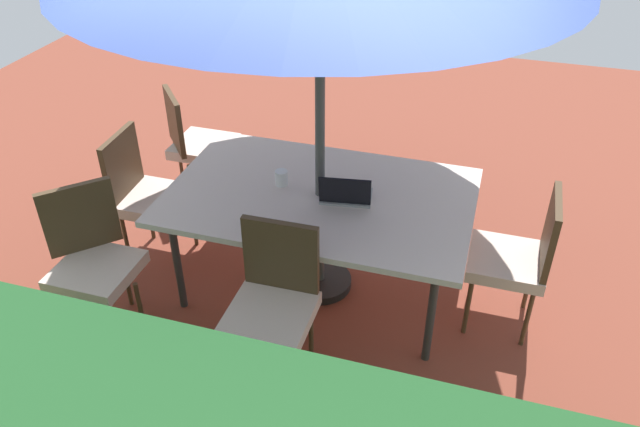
{
  "coord_description": "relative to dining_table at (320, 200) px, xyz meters",
  "views": [
    {
      "loc": [
        -0.98,
        3.23,
        2.91
      ],
      "look_at": [
        0.0,
        0.0,
        0.61
      ],
      "focal_mm": 35.19,
      "sensor_mm": 36.0,
      "label": 1
    }
  ],
  "objects": [
    {
      "name": "chair_north",
      "position": [
        0.02,
        0.81,
        -0.16
      ],
      "size": [
        0.46,
        0.46,
        0.98
      ],
      "rotation": [
        0.0,
        0.0,
        3.16
      ],
      "color": "beige",
      "rests_on": "ground_plane"
    },
    {
      "name": "chair_southeast",
      "position": [
        1.28,
        -0.78,
        -0.16
      ],
      "size": [
        0.59,
        0.58,
        0.98
      ],
      "rotation": [
        0.0,
        0.0,
        5.42
      ],
      "color": "beige",
      "rests_on": "ground_plane"
    },
    {
      "name": "chair_east",
      "position": [
        1.28,
        0.02,
        -0.16
      ],
      "size": [
        0.47,
        0.46,
        0.98
      ],
      "rotation": [
        0.0,
        0.0,
        4.77
      ],
      "color": "beige",
      "rests_on": "ground_plane"
    },
    {
      "name": "chair_west",
      "position": [
        -1.27,
        -0.0,
        -0.16
      ],
      "size": [
        0.46,
        0.46,
        0.98
      ],
      "rotation": [
        0.0,
        0.0,
        1.57
      ],
      "color": "beige",
      "rests_on": "ground_plane"
    },
    {
      "name": "cup",
      "position": [
        0.27,
        -0.04,
        0.1
      ],
      "size": [
        0.08,
        0.08,
        0.1
      ],
      "primitive_type": "cylinder",
      "color": "white",
      "rests_on": "dining_table"
    },
    {
      "name": "laptop",
      "position": [
        -0.18,
        0.03,
        0.09
      ],
      "size": [
        0.35,
        0.29,
        0.21
      ],
      "rotation": [
        0.0,
        0.0,
        0.16
      ],
      "color": "gray",
      "rests_on": "dining_table"
    },
    {
      "name": "dining_table",
      "position": [
        0.0,
        0.0,
        0.0
      ],
      "size": [
        1.94,
        1.24,
        0.76
      ],
      "color": "silver",
      "rests_on": "ground_plane"
    },
    {
      "name": "ground_plane",
      "position": [
        0.0,
        0.0,
        -0.72
      ],
      "size": [
        10.0,
        10.0,
        0.02
      ],
      "primitive_type": "cube",
      "color": "brown"
    },
    {
      "name": "chair_northeast",
      "position": [
        1.21,
        0.77,
        -0.16
      ],
      "size": [
        0.59,
        0.59,
        0.98
      ],
      "rotation": [
        0.0,
        0.0,
        3.94
      ],
      "color": "beige",
      "rests_on": "ground_plane"
    }
  ]
}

